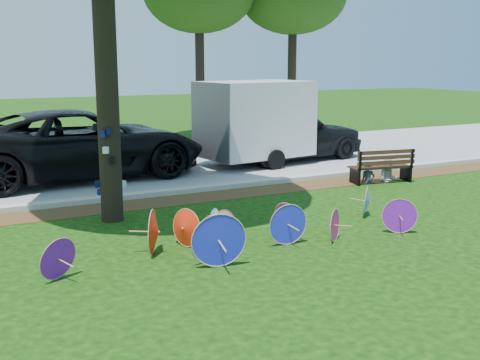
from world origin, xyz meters
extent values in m
plane|color=black|center=(0.00, 0.00, 0.00)|extent=(90.00, 90.00, 0.00)
cube|color=#472D16|center=(0.00, 4.50, 0.01)|extent=(90.00, 1.00, 0.01)
cube|color=#B7B5AD|center=(0.00, 5.20, 0.06)|extent=(90.00, 0.30, 0.12)
cube|color=gray|center=(0.00, 9.35, 0.01)|extent=(90.00, 8.00, 0.01)
cylinder|color=black|center=(-1.66, 3.48, 3.17)|extent=(0.44, 0.44, 6.34)
cone|color=purple|center=(2.92, 0.14, 0.33)|extent=(0.62, 0.47, 0.67)
cone|color=#222DE5|center=(0.65, 0.48, 0.37)|extent=(0.75, 0.16, 0.74)
cone|color=pink|center=(-0.42, 0.81, 0.33)|extent=(0.66, 0.32, 0.67)
cone|color=red|center=(-1.59, 1.02, 0.38)|extent=(0.47, 0.73, 0.77)
cone|color=#222DE5|center=(-0.46, 0.96, 0.30)|extent=(0.44, 0.66, 0.59)
cone|color=#5880DE|center=(-1.00, 0.27, 0.36)|extent=(0.73, 0.36, 0.72)
cone|color=red|center=(-1.02, 1.14, 0.34)|extent=(0.40, 0.69, 0.69)
cone|color=#5880DE|center=(3.16, 1.37, 0.32)|extent=(0.55, 0.58, 0.65)
cone|color=#EF367D|center=(0.93, 0.81, 0.34)|extent=(0.43, 0.73, 0.69)
cone|color=#CE2870|center=(1.48, 0.26, 0.30)|extent=(0.54, 0.46, 0.60)
cone|color=#222DE5|center=(-0.93, -0.04, 0.44)|extent=(0.91, 0.38, 0.90)
cone|color=purple|center=(-3.30, 0.54, 0.33)|extent=(0.69, 0.51, 0.68)
cone|color=#5880DE|center=(-0.44, 1.29, 0.30)|extent=(0.24, 0.61, 0.60)
imported|color=black|center=(-1.19, 8.21, 0.94)|extent=(6.96, 3.55, 1.88)
imported|color=black|center=(5.36, 8.17, 0.89)|extent=(5.44, 2.75, 1.78)
cube|color=silver|center=(4.04, 7.91, 1.43)|extent=(3.48, 2.47, 2.86)
imported|color=#373C4B|center=(5.37, 4.08, 0.51)|extent=(0.42, 0.33, 1.02)
imported|color=silver|center=(6.07, 4.08, 0.60)|extent=(0.71, 0.65, 1.19)
cylinder|color=black|center=(4.93, 14.17, 2.50)|extent=(0.36, 0.36, 5.00)
cylinder|color=black|center=(8.84, 13.54, 2.50)|extent=(0.36, 0.36, 5.00)
camera|label=1|loc=(-4.74, -8.24, 3.22)|focal=45.00mm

